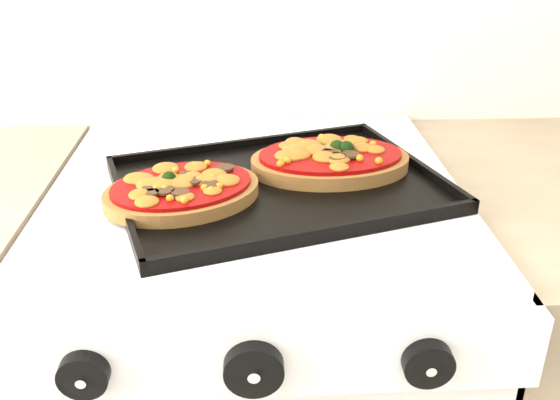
{
  "coord_description": "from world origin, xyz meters",
  "views": [
    {
      "loc": [
        0.0,
        0.88,
        1.29
      ],
      "look_at": [
        0.04,
        1.62,
        0.92
      ],
      "focal_mm": 40.0,
      "sensor_mm": 36.0,
      "label": 1
    }
  ],
  "objects": [
    {
      "name": "control_panel",
      "position": [
        0.01,
        1.39,
        0.85
      ],
      "size": [
        0.6,
        0.02,
        0.09
      ],
      "primitive_type": "cube",
      "color": "white",
      "rests_on": "stove"
    },
    {
      "name": "knob_left",
      "position": [
        -0.17,
        1.37,
        0.85
      ],
      "size": [
        0.05,
        0.02,
        0.05
      ],
      "primitive_type": "cylinder",
      "rotation": [
        1.57,
        0.0,
        0.0
      ],
      "color": "black",
      "rests_on": "control_panel"
    },
    {
      "name": "baking_tray",
      "position": [
        0.04,
        1.67,
        0.92
      ],
      "size": [
        0.51,
        0.44,
        0.02
      ],
      "primitive_type": "cube",
      "rotation": [
        0.0,
        0.0,
        0.3
      ],
      "color": "black",
      "rests_on": "stove"
    },
    {
      "name": "knob_right",
      "position": [
        0.18,
        1.37,
        0.85
      ],
      "size": [
        0.05,
        0.02,
        0.05
      ],
      "primitive_type": "cylinder",
      "rotation": [
        1.57,
        0.0,
        0.0
      ],
      "color": "black",
      "rests_on": "control_panel"
    },
    {
      "name": "pizza_right",
      "position": [
        0.12,
        1.72,
        0.94
      ],
      "size": [
        0.25,
        0.17,
        0.03
      ],
      "primitive_type": null,
      "rotation": [
        0.0,
        0.0,
        0.08
      ],
      "color": "olive",
      "rests_on": "baking_tray"
    },
    {
      "name": "knob_center",
      "position": [
        0.0,
        1.37,
        0.85
      ],
      "size": [
        0.06,
        0.02,
        0.06
      ],
      "primitive_type": "cylinder",
      "rotation": [
        1.57,
        0.0,
        0.0
      ],
      "color": "black",
      "rests_on": "control_panel"
    },
    {
      "name": "pizza_left",
      "position": [
        -0.09,
        1.63,
        0.94
      ],
      "size": [
        0.25,
        0.22,
        0.03
      ],
      "primitive_type": null,
      "rotation": [
        0.0,
        0.0,
        0.37
      ],
      "color": "olive",
      "rests_on": "baking_tray"
    }
  ]
}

